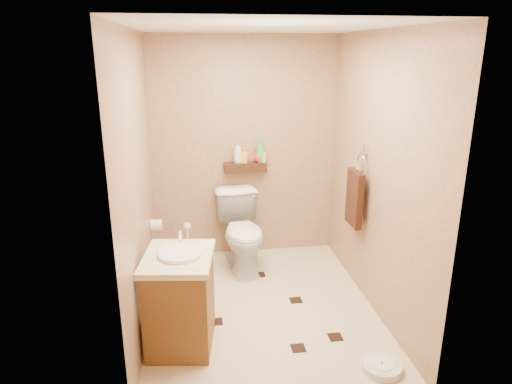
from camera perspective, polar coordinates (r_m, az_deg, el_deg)
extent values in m
plane|color=beige|center=(4.27, 0.65, -14.24)|extent=(2.50, 2.50, 0.00)
cube|color=#A17F5C|center=(4.98, -1.48, 5.35)|extent=(2.00, 0.04, 2.40)
cube|color=#A17F5C|center=(2.62, 4.88, -6.00)|extent=(2.00, 0.04, 2.40)
cube|color=#A17F5C|center=(3.77, -14.51, 0.82)|extent=(0.04, 2.50, 2.40)
cube|color=#A17F5C|center=(4.05, 14.85, 1.94)|extent=(0.04, 2.50, 2.40)
cube|color=silver|center=(3.64, 0.79, 19.93)|extent=(2.00, 2.50, 0.02)
cube|color=#3D2110|center=(4.95, -1.35, 3.12)|extent=(0.46, 0.14, 0.10)
cube|color=black|center=(4.09, -4.99, -15.84)|extent=(0.11, 0.11, 0.01)
cube|color=black|center=(4.39, 4.99, -13.32)|extent=(0.11, 0.11, 0.01)
cube|color=black|center=(3.79, 5.29, -18.85)|extent=(0.11, 0.11, 0.01)
cube|color=black|center=(4.68, -7.19, -11.28)|extent=(0.11, 0.11, 0.01)
cube|color=black|center=(3.94, 9.88, -17.42)|extent=(0.11, 0.11, 0.01)
cube|color=black|center=(4.81, 0.46, -10.30)|extent=(0.11, 0.11, 0.01)
imported|color=white|center=(4.81, -1.69, -5.04)|extent=(0.54, 0.84, 0.81)
cube|color=brown|center=(3.69, -9.42, -13.48)|extent=(0.55, 0.64, 0.71)
cube|color=beige|center=(3.52, -9.73, -8.15)|extent=(0.59, 0.69, 0.05)
cylinder|color=white|center=(3.50, -9.45, -7.73)|extent=(0.33, 0.33, 0.05)
cylinder|color=silver|center=(3.66, -9.44, -5.56)|extent=(0.03, 0.03, 0.11)
cylinder|color=silver|center=(3.68, 15.44, -20.29)|extent=(0.35, 0.35, 0.05)
cylinder|color=white|center=(3.66, 15.48, -19.93)|extent=(0.17, 0.17, 0.01)
cylinder|color=#1B6D62|center=(4.99, -8.38, -8.66)|extent=(0.12, 0.12, 0.13)
cylinder|color=silver|center=(4.89, -8.50, -6.14)|extent=(0.02, 0.02, 0.37)
sphere|color=silver|center=(4.82, -8.60, -4.25)|extent=(0.09, 0.09, 0.09)
cube|color=silver|center=(4.23, 13.56, 5.19)|extent=(0.03, 0.06, 0.08)
torus|color=silver|center=(4.24, 13.01, 3.60)|extent=(0.02, 0.19, 0.19)
cube|color=#361C10|center=(4.32, 12.21, -0.79)|extent=(0.06, 0.30, 0.52)
cylinder|color=silver|center=(4.56, -12.36, -4.07)|extent=(0.11, 0.11, 0.11)
cylinder|color=silver|center=(4.55, -12.91, -3.39)|extent=(0.04, 0.02, 0.02)
imported|color=silver|center=(4.90, -2.30, 5.01)|extent=(0.10, 0.10, 0.24)
imported|color=gold|center=(4.92, -1.45, 4.59)|extent=(0.10, 0.10, 0.16)
imported|color=red|center=(4.94, 0.33, 4.49)|extent=(0.11, 0.11, 0.13)
imported|color=green|center=(4.93, 0.56, 5.22)|extent=(0.13, 0.13, 0.26)
imported|color=#EDCA4F|center=(4.94, 0.82, 4.66)|extent=(0.09, 0.09, 0.16)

